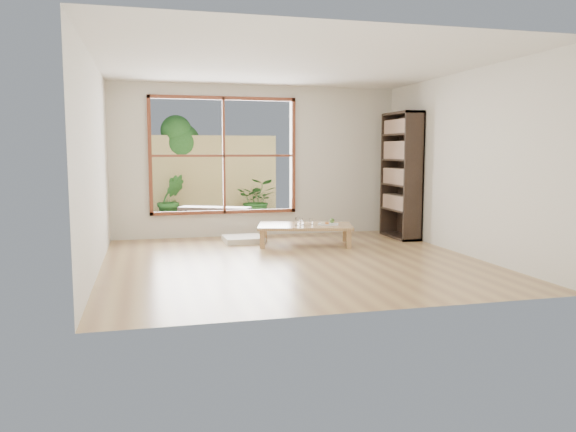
# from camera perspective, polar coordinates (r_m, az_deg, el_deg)

# --- Properties ---
(ground) EXTENTS (5.00, 5.00, 0.00)m
(ground) POSITION_cam_1_polar(r_m,az_deg,el_deg) (7.61, 0.57, -4.59)
(ground) COLOR tan
(ground) RESTS_ON ground
(low_table) EXTENTS (1.63, 1.18, 0.32)m
(low_table) POSITION_cam_1_polar(r_m,az_deg,el_deg) (8.87, 1.76, -1.14)
(low_table) COLOR tan
(low_table) RESTS_ON ground
(floor_cushion) EXTENTS (0.64, 0.64, 0.09)m
(floor_cushion) POSITION_cam_1_polar(r_m,az_deg,el_deg) (9.20, -4.57, -2.36)
(floor_cushion) COLOR silver
(floor_cushion) RESTS_ON ground
(bookshelf) EXTENTS (0.34, 0.96, 2.13)m
(bookshelf) POSITION_cam_1_polar(r_m,az_deg,el_deg) (9.75, 11.43, 4.05)
(bookshelf) COLOR black
(bookshelf) RESTS_ON ground
(glass_tall) EXTENTS (0.07, 0.07, 0.13)m
(glass_tall) POSITION_cam_1_polar(r_m,az_deg,el_deg) (8.77, 0.95, -0.55)
(glass_tall) COLOR silver
(glass_tall) RESTS_ON low_table
(glass_mid) EXTENTS (0.06, 0.06, 0.09)m
(glass_mid) POSITION_cam_1_polar(r_m,az_deg,el_deg) (8.93, 2.34, -0.55)
(glass_mid) COLOR silver
(glass_mid) RESTS_ON low_table
(glass_short) EXTENTS (0.08, 0.08, 0.10)m
(glass_short) POSITION_cam_1_polar(r_m,az_deg,el_deg) (8.90, 1.25, -0.54)
(glass_short) COLOR silver
(glass_short) RESTS_ON low_table
(glass_small) EXTENTS (0.06, 0.06, 0.07)m
(glass_small) POSITION_cam_1_polar(r_m,az_deg,el_deg) (8.83, 1.41, -0.68)
(glass_small) COLOR silver
(glass_small) RESTS_ON low_table
(food_tray) EXTENTS (0.37, 0.32, 0.10)m
(food_tray) POSITION_cam_1_polar(r_m,az_deg,el_deg) (8.87, 4.17, -0.75)
(food_tray) COLOR white
(food_tray) RESTS_ON low_table
(deck) EXTENTS (2.80, 2.00, 0.05)m
(deck) POSITION_cam_1_polar(r_m,az_deg,el_deg) (10.95, -7.24, -1.20)
(deck) COLOR #3B342B
(deck) RESTS_ON ground
(garden_bench) EXTENTS (1.36, 0.90, 0.42)m
(garden_bench) POSITION_cam_1_polar(r_m,az_deg,el_deg) (10.54, -7.46, 0.59)
(garden_bench) COLOR black
(garden_bench) RESTS_ON deck
(bamboo_fence) EXTENTS (2.80, 0.06, 1.80)m
(bamboo_fence) POSITION_cam_1_polar(r_m,az_deg,el_deg) (11.86, -7.90, 3.76)
(bamboo_fence) COLOR #D7BC6E
(bamboo_fence) RESTS_ON ground
(shrub_right) EXTENTS (0.97, 0.90, 0.89)m
(shrub_right) POSITION_cam_1_polar(r_m,az_deg,el_deg) (11.71, -3.13, 1.66)
(shrub_right) COLOR #265A21
(shrub_right) RESTS_ON deck
(shrub_left) EXTENTS (0.62, 0.53, 0.99)m
(shrub_left) POSITION_cam_1_polar(r_m,az_deg,el_deg) (11.40, -11.81, 1.66)
(shrub_left) COLOR #265A21
(shrub_left) RESTS_ON deck
(garden_tree) EXTENTS (1.04, 0.85, 2.22)m
(garden_tree) POSITION_cam_1_polar(r_m,az_deg,el_deg) (12.09, -11.33, 7.18)
(garden_tree) COLOR #4C3D2D
(garden_tree) RESTS_ON ground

